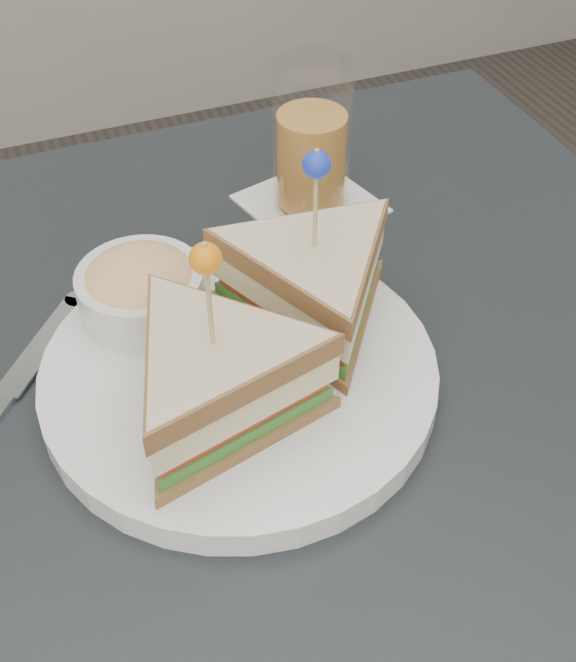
# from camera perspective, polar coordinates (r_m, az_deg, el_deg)

# --- Properties ---
(table) EXTENTS (0.80, 0.80, 0.75)m
(table) POSITION_cam_1_polar(r_m,az_deg,el_deg) (0.67, -0.48, -8.56)
(table) COLOR black
(table) RESTS_ON ground
(plate_meal) EXTENTS (0.36, 0.36, 0.17)m
(plate_meal) POSITION_cam_1_polar(r_m,az_deg,el_deg) (0.59, -2.78, -0.28)
(plate_meal) COLOR silver
(plate_meal) RESTS_ON table
(cutlery_knife) EXTENTS (0.14, 0.17, 0.01)m
(cutlery_knife) POSITION_cam_1_polar(r_m,az_deg,el_deg) (0.65, -18.43, -3.71)
(cutlery_knife) COLOR silver
(cutlery_knife) RESTS_ON table
(drink_set) EXTENTS (0.14, 0.14, 0.14)m
(drink_set) POSITION_cam_1_polar(r_m,az_deg,el_deg) (0.76, 1.62, 12.54)
(drink_set) COLOR white
(drink_set) RESTS_ON table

